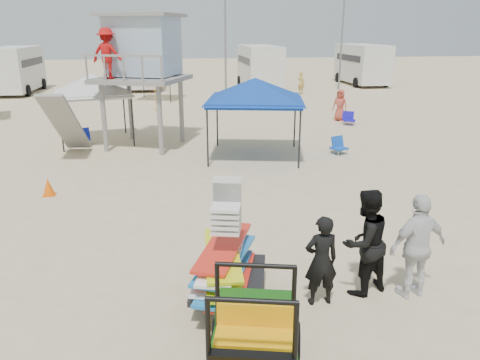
{
  "coord_description": "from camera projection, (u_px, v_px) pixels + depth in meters",
  "views": [
    {
      "loc": [
        -0.93,
        -6.71,
        4.48
      ],
      "look_at": [
        0.5,
        3.0,
        1.3
      ],
      "focal_mm": 35.0,
      "sensor_mm": 36.0,
      "label": 1
    }
  ],
  "objects": [
    {
      "name": "ground",
      "position": [
        237.0,
        310.0,
        7.82
      ],
      "size": [
        140.0,
        140.0,
        0.0
      ],
      "primitive_type": "plane",
      "color": "beige",
      "rests_on": "ground"
    },
    {
      "name": "utility_cart",
      "position": [
        252.0,
        349.0,
        5.67
      ],
      "size": [
        1.57,
        2.4,
        1.68
      ],
      "color": "#11480B",
      "rests_on": "ground"
    },
    {
      "name": "surf_trailer",
      "position": [
        229.0,
        259.0,
        7.86
      ],
      "size": [
        1.51,
        2.24,
        1.95
      ],
      "color": "black",
      "rests_on": "ground"
    },
    {
      "name": "man_left",
      "position": [
        321.0,
        261.0,
        7.78
      ],
      "size": [
        0.6,
        0.42,
        1.6
      ],
      "primitive_type": "imported",
      "rotation": [
        0.0,
        0.0,
        3.2
      ],
      "color": "black",
      "rests_on": "ground"
    },
    {
      "name": "man_mid",
      "position": [
        365.0,
        242.0,
        8.09
      ],
      "size": [
        1.14,
        1.02,
        1.92
      ],
      "primitive_type": "imported",
      "rotation": [
        0.0,
        0.0,
        3.52
      ],
      "color": "black",
      "rests_on": "ground"
    },
    {
      "name": "man_right",
      "position": [
        418.0,
        246.0,
        7.97
      ],
      "size": [
        1.17,
        0.67,
        1.88
      ],
      "primitive_type": "imported",
      "rotation": [
        0.0,
        0.0,
        3.34
      ],
      "color": "silver",
      "rests_on": "ground"
    },
    {
      "name": "lifeguard_tower",
      "position": [
        138.0,
        51.0,
        17.73
      ],
      "size": [
        3.99,
        3.99,
        4.92
      ],
      "color": "gray",
      "rests_on": "ground"
    },
    {
      "name": "canopy_blue",
      "position": [
        255.0,
        82.0,
        16.47
      ],
      "size": [
        3.82,
        3.82,
        3.24
      ],
      "color": "black",
      "rests_on": "ground"
    },
    {
      "name": "canopy_white_a",
      "position": [
        91.0,
        77.0,
        18.67
      ],
      "size": [
        3.34,
        3.34,
        3.18
      ],
      "color": "black",
      "rests_on": "ground"
    },
    {
      "name": "canopy_white_c",
      "position": [
        154.0,
        56.0,
        30.13
      ],
      "size": [
        3.34,
        3.34,
        3.33
      ],
      "color": "black",
      "rests_on": "ground"
    },
    {
      "name": "umbrella_b",
      "position": [
        155.0,
        98.0,
        26.18
      ],
      "size": [
        2.27,
        2.29,
        1.55
      ],
      "primitive_type": "imported",
      "rotation": [
        0.0,
        0.0,
        0.45
      ],
      "color": "#FA9F16",
      "rests_on": "ground"
    },
    {
      "name": "cone_near",
      "position": [
        48.0,
        187.0,
        13.12
      ],
      "size": [
        0.34,
        0.34,
        0.5
      ],
      "primitive_type": "cone",
      "color": "#F95B07",
      "rests_on": "ground"
    },
    {
      "name": "cone_far",
      "position": [
        71.0,
        138.0,
        19.08
      ],
      "size": [
        0.34,
        0.34,
        0.5
      ],
      "primitive_type": "cone",
      "color": "red",
      "rests_on": "ground"
    },
    {
      "name": "beach_chair_a",
      "position": [
        83.0,
        136.0,
        18.98
      ],
      "size": [
        0.71,
        0.79,
        0.64
      ],
      "color": "#1021B1",
      "rests_on": "ground"
    },
    {
      "name": "beach_chair_b",
      "position": [
        338.0,
        145.0,
        17.57
      ],
      "size": [
        0.7,
        0.77,
        0.64
      ],
      "color": "#1149B8",
      "rests_on": "ground"
    },
    {
      "name": "beach_chair_c",
      "position": [
        349.0,
        118.0,
        22.87
      ],
      "size": [
        0.71,
        0.78,
        0.64
      ],
      "color": "#170FAC",
      "rests_on": "ground"
    },
    {
      "name": "rv_far_left",
      "position": [
        15.0,
        68.0,
        33.83
      ],
      "size": [
        2.64,
        6.8,
        3.25
      ],
      "color": "silver",
      "rests_on": "ground"
    },
    {
      "name": "rv_mid_left",
      "position": [
        143.0,
        65.0,
        36.49
      ],
      "size": [
        2.65,
        6.5,
        3.25
      ],
      "color": "silver",
      "rests_on": "ground"
    },
    {
      "name": "rv_mid_right",
      "position": [
        259.0,
        65.0,
        36.33
      ],
      "size": [
        2.64,
        7.0,
        3.25
      ],
      "color": "silver",
      "rests_on": "ground"
    },
    {
      "name": "rv_far_right",
      "position": [
        362.0,
        63.0,
        38.98
      ],
      "size": [
        2.64,
        6.6,
        3.25
      ],
      "color": "silver",
      "rests_on": "ground"
    },
    {
      "name": "light_pole_left",
      "position": [
        225.0,
        36.0,
        32.42
      ],
      "size": [
        0.14,
        0.14,
        8.0
      ],
      "primitive_type": "cylinder",
      "color": "slate",
      "rests_on": "ground"
    },
    {
      "name": "light_pole_right",
      "position": [
        342.0,
        36.0,
        35.07
      ],
      "size": [
        0.14,
        0.14,
        8.0
      ],
      "primitive_type": "cylinder",
      "color": "slate",
      "rests_on": "ground"
    },
    {
      "name": "distant_beachgoers",
      "position": [
        193.0,
        102.0,
        24.61
      ],
      "size": [
        15.41,
        11.09,
        1.63
      ],
      "color": "gold",
      "rests_on": "ground"
    }
  ]
}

